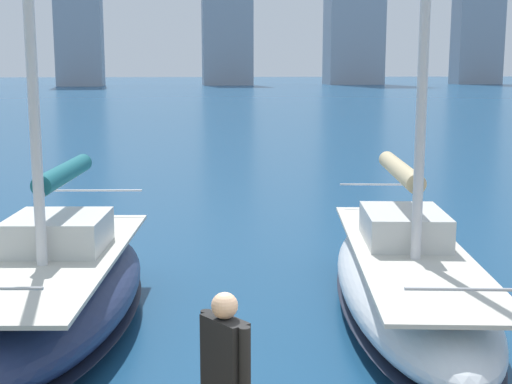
{
  "coord_description": "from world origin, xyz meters",
  "views": [
    {
      "loc": [
        1.45,
        4.88,
        4.19
      ],
      "look_at": [
        -0.07,
        -6.31,
        2.2
      ],
      "focal_mm": 50.0,
      "sensor_mm": 36.0,
      "label": 1
    }
  ],
  "objects": [
    {
      "name": "person_black_shirt",
      "position": [
        0.94,
        -0.86,
        1.63
      ],
      "size": [
        0.41,
        0.54,
        1.71
      ],
      "color": "#2D3347",
      "rests_on": "dock_pier"
    },
    {
      "name": "sailboat_teal",
      "position": [
        3.17,
        -6.35,
        0.73
      ],
      "size": [
        3.43,
        7.34,
        10.74
      ],
      "color": "navy",
      "rests_on": "ground"
    },
    {
      "name": "sailboat_tan",
      "position": [
        -2.64,
        -6.26,
        0.71
      ],
      "size": [
        3.58,
        8.42,
        11.77
      ],
      "color": "silver",
      "rests_on": "ground"
    }
  ]
}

